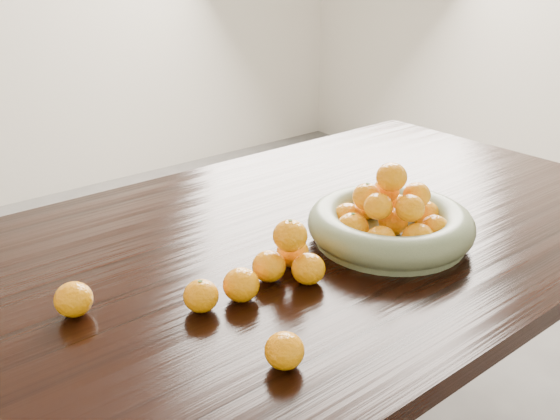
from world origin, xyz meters
TOP-DOWN VIEW (x-y plane):
  - dining_table at (0.00, 0.00)m, footprint 2.00×1.00m
  - fruit_bowl at (0.24, -0.15)m, footprint 0.34×0.34m
  - orange_pyramid at (-0.02, -0.13)m, footprint 0.13×0.13m
  - loose_orange_0 at (-0.21, -0.13)m, footprint 0.06×0.06m
  - loose_orange_1 at (-0.20, -0.33)m, footprint 0.06×0.06m
  - loose_orange_2 at (-0.14, -0.14)m, footprint 0.06×0.06m
  - loose_orange_3 at (-0.38, -0.00)m, footprint 0.06×0.06m

SIDE VIEW (x-z plane):
  - dining_table at x=0.00m, z-range 0.29..1.04m
  - loose_orange_1 at x=-0.20m, z-range 0.75..0.81m
  - loose_orange_0 at x=-0.21m, z-range 0.75..0.81m
  - loose_orange_3 at x=-0.38m, z-range 0.75..0.81m
  - loose_orange_2 at x=-0.14m, z-range 0.75..0.81m
  - fruit_bowl at x=0.24m, z-range 0.71..0.88m
  - orange_pyramid at x=-0.02m, z-range 0.74..0.85m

